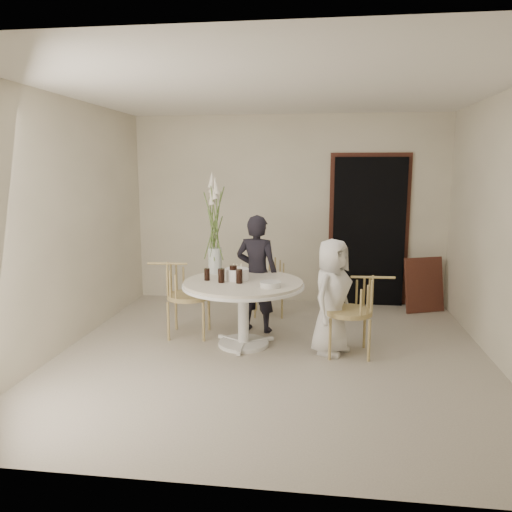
# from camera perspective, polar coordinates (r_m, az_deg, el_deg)

# --- Properties ---
(ground) EXTENTS (4.50, 4.50, 0.00)m
(ground) POSITION_cam_1_polar(r_m,az_deg,el_deg) (5.38, 1.90, -11.20)
(ground) COLOR beige
(ground) RESTS_ON ground
(room_shell) EXTENTS (4.50, 4.50, 4.50)m
(room_shell) POSITION_cam_1_polar(r_m,az_deg,el_deg) (5.02, 2.01, 6.30)
(room_shell) COLOR white
(room_shell) RESTS_ON ground
(doorway) EXTENTS (1.00, 0.10, 2.10)m
(doorway) POSITION_cam_1_polar(r_m,az_deg,el_deg) (7.27, 12.75, 2.67)
(doorway) COLOR black
(doorway) RESTS_ON ground
(door_trim) EXTENTS (1.12, 0.03, 2.22)m
(door_trim) POSITION_cam_1_polar(r_m,az_deg,el_deg) (7.30, 12.74, 3.18)
(door_trim) COLOR #53281C
(door_trim) RESTS_ON ground
(table) EXTENTS (1.33, 1.33, 0.73)m
(table) POSITION_cam_1_polar(r_m,az_deg,el_deg) (5.47, -1.46, -4.06)
(table) COLOR white
(table) RESTS_ON ground
(picture_frame) EXTENTS (0.59, 0.37, 0.75)m
(picture_frame) POSITION_cam_1_polar(r_m,az_deg,el_deg) (7.20, 18.66, -3.14)
(picture_frame) COLOR #53281C
(picture_frame) RESTS_ON ground
(chair_far) EXTENTS (0.45, 0.49, 0.78)m
(chair_far) POSITION_cam_1_polar(r_m,az_deg,el_deg) (6.76, 1.52, -2.33)
(chair_far) COLOR tan
(chair_far) RESTS_ON ground
(chair_right) EXTENTS (0.53, 0.49, 0.86)m
(chair_right) POSITION_cam_1_polar(r_m,az_deg,el_deg) (5.33, 11.85, -5.34)
(chair_right) COLOR tan
(chair_right) RESTS_ON ground
(chair_left) EXTENTS (0.55, 0.51, 0.88)m
(chair_left) POSITION_cam_1_polar(r_m,az_deg,el_deg) (5.89, -8.90, -3.65)
(chair_left) COLOR tan
(chair_left) RESTS_ON ground
(girl) EXTENTS (0.57, 0.44, 1.41)m
(girl) POSITION_cam_1_polar(r_m,az_deg,el_deg) (5.95, 0.10, -2.04)
(girl) COLOR black
(girl) RESTS_ON ground
(boy) EXTENTS (0.63, 0.71, 1.23)m
(boy) POSITION_cam_1_polar(r_m,az_deg,el_deg) (5.31, 8.67, -4.62)
(boy) COLOR white
(boy) RESTS_ON ground
(birthday_cake) EXTENTS (0.26, 0.26, 0.18)m
(birthday_cake) POSITION_cam_1_polar(r_m,az_deg,el_deg) (5.50, -2.19, -2.09)
(birthday_cake) COLOR white
(birthday_cake) RESTS_ON table
(cola_tumbler_a) EXTENTS (0.10, 0.10, 0.17)m
(cola_tumbler_a) POSITION_cam_1_polar(r_m,az_deg,el_deg) (5.44, -2.61, -1.97)
(cola_tumbler_a) COLOR black
(cola_tumbler_a) RESTS_ON table
(cola_tumbler_b) EXTENTS (0.09, 0.09, 0.15)m
(cola_tumbler_b) POSITION_cam_1_polar(r_m,az_deg,el_deg) (5.34, -1.93, -2.34)
(cola_tumbler_b) COLOR black
(cola_tumbler_b) RESTS_ON table
(cola_tumbler_c) EXTENTS (0.07, 0.07, 0.13)m
(cola_tumbler_c) POSITION_cam_1_polar(r_m,az_deg,el_deg) (5.49, -5.62, -2.11)
(cola_tumbler_c) COLOR black
(cola_tumbler_c) RESTS_ON table
(cola_tumbler_d) EXTENTS (0.07, 0.07, 0.15)m
(cola_tumbler_d) POSITION_cam_1_polar(r_m,az_deg,el_deg) (5.37, -3.98, -2.25)
(cola_tumbler_d) COLOR black
(cola_tumbler_d) RESTS_ON table
(plate_stack) EXTENTS (0.28, 0.28, 0.05)m
(plate_stack) POSITION_cam_1_polar(r_m,az_deg,el_deg) (5.18, 1.66, -3.25)
(plate_stack) COLOR silver
(plate_stack) RESTS_ON table
(flower_vase) EXTENTS (0.16, 0.16, 1.18)m
(flower_vase) POSITION_cam_1_polar(r_m,az_deg,el_deg) (5.79, -4.76, 3.48)
(flower_vase) COLOR silver
(flower_vase) RESTS_ON table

